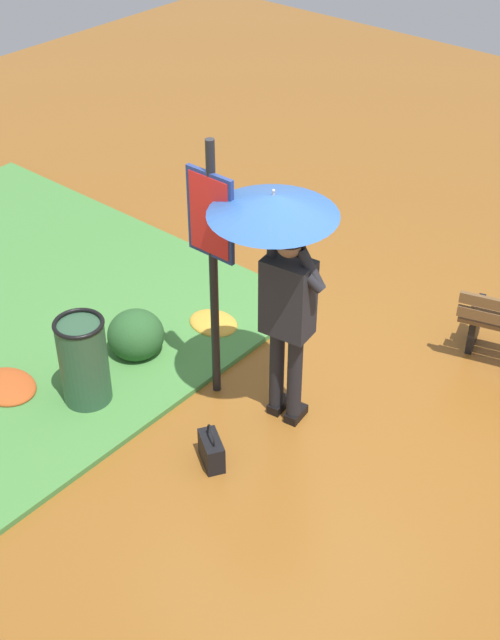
% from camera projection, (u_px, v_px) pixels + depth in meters
% --- Properties ---
extents(ground_plane, '(18.00, 18.00, 0.00)m').
position_uv_depth(ground_plane, '(296.00, 395.00, 7.37)').
color(ground_plane, brown).
extents(person_with_umbrella, '(0.96, 0.96, 2.04)m').
position_uv_depth(person_with_umbrella, '(280.00, 252.00, 6.30)').
color(person_with_umbrella, black).
rests_on(person_with_umbrella, ground_plane).
extents(info_sign_post, '(0.44, 0.07, 2.30)m').
position_uv_depth(info_sign_post, '(212.00, 244.00, 6.59)').
color(info_sign_post, black).
rests_on(info_sign_post, ground_plane).
extents(handbag, '(0.33, 0.28, 0.37)m').
position_uv_depth(handbag, '(211.00, 450.00, 6.65)').
color(handbag, black).
rests_on(handbag, ground_plane).
extents(trash_bin, '(0.42, 0.42, 0.83)m').
position_uv_depth(trash_bin, '(84.00, 363.00, 7.06)').
color(trash_bin, '#2D5138').
rests_on(trash_bin, ground_plane).
extents(shrub_cluster, '(0.56, 0.51, 0.46)m').
position_uv_depth(shrub_cluster, '(135.00, 334.00, 7.72)').
color(shrub_cluster, '#285628').
rests_on(shrub_cluster, ground_plane).
extents(leaf_pile_near_person, '(0.49, 0.39, 0.11)m').
position_uv_depth(leaf_pile_near_person, '(213.00, 323.00, 8.13)').
color(leaf_pile_near_person, gold).
rests_on(leaf_pile_near_person, ground_plane).
extents(leaf_pile_by_bench, '(0.57, 0.46, 0.13)m').
position_uv_depth(leaf_pile_by_bench, '(6.00, 387.00, 7.36)').
color(leaf_pile_by_bench, '#B74C1E').
rests_on(leaf_pile_by_bench, ground_plane).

